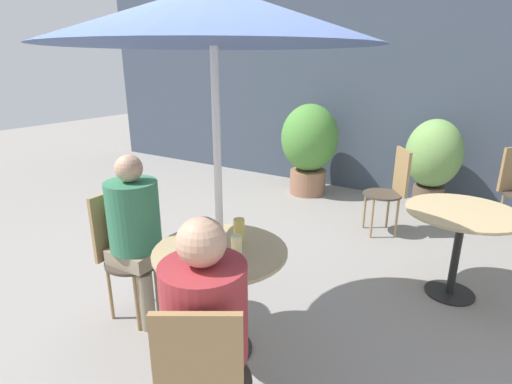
% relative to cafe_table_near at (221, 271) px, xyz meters
% --- Properties ---
extents(ground_plane, '(20.00, 20.00, 0.00)m').
position_rel_cafe_table_near_xyz_m(ground_plane, '(-0.17, 0.00, -0.57)').
color(ground_plane, gray).
extents(storefront_wall, '(10.00, 0.06, 3.00)m').
position_rel_cafe_table_near_xyz_m(storefront_wall, '(-0.17, 3.79, 0.93)').
color(storefront_wall, '#3D4756').
rests_on(storefront_wall, ground_plane).
extents(cafe_table_near, '(0.80, 0.80, 0.71)m').
position_rel_cafe_table_near_xyz_m(cafe_table_near, '(0.00, 0.00, 0.00)').
color(cafe_table_near, black).
rests_on(cafe_table_near, ground_plane).
extents(cafe_table_far, '(0.82, 0.82, 0.71)m').
position_rel_cafe_table_near_xyz_m(cafe_table_far, '(1.14, 1.50, 0.01)').
color(cafe_table_far, black).
rests_on(cafe_table_far, ground_plane).
extents(bistro_chair_0, '(0.40, 0.40, 0.92)m').
position_rel_cafe_table_near_xyz_m(bistro_chair_0, '(-0.84, -0.03, -0.02)').
color(bistro_chair_0, '#42382D').
rests_on(bistro_chair_0, ground_plane).
extents(bistro_chair_1, '(0.45, 0.46, 0.92)m').
position_rel_cafe_table_near_xyz_m(bistro_chair_1, '(0.45, -0.71, -0.02)').
color(bistro_chair_1, '#42382D').
rests_on(bistro_chair_1, ground_plane).
extents(bistro_chair_4, '(0.46, 0.45, 0.92)m').
position_rel_cafe_table_near_xyz_m(bistro_chair_4, '(0.40, 2.45, -0.02)').
color(bistro_chair_4, '#42382D').
rests_on(bistro_chair_4, ground_plane).
extents(seated_person_0, '(0.36, 0.35, 1.21)m').
position_rel_cafe_table_near_xyz_m(seated_person_0, '(-0.69, -0.03, 0.14)').
color(seated_person_0, gray).
rests_on(seated_person_0, ground_plane).
extents(seated_person_1, '(0.45, 0.46, 1.20)m').
position_rel_cafe_table_near_xyz_m(seated_person_1, '(0.37, -0.58, 0.14)').
color(seated_person_1, '#2D2D33').
rests_on(seated_person_1, ground_plane).
extents(beer_glass_0, '(0.07, 0.07, 0.17)m').
position_rel_cafe_table_near_xyz_m(beer_glass_0, '(-0.11, -0.13, 0.23)').
color(beer_glass_0, '#B28433').
rests_on(beer_glass_0, cafe_table_near).
extents(beer_glass_1, '(0.06, 0.06, 0.15)m').
position_rel_cafe_table_near_xyz_m(beer_glass_1, '(0.16, -0.06, 0.22)').
color(beer_glass_1, beige).
rests_on(beer_glass_1, cafe_table_near).
extents(beer_glass_2, '(0.07, 0.07, 0.14)m').
position_rel_cafe_table_near_xyz_m(beer_glass_2, '(0.02, 0.17, 0.21)').
color(beer_glass_2, '#DBC65B').
rests_on(beer_glass_2, cafe_table_near).
extents(potted_plant_0, '(0.77, 0.77, 1.24)m').
position_rel_cafe_table_near_xyz_m(potted_plant_0, '(-0.93, 3.22, 0.14)').
color(potted_plant_0, '#93664C').
rests_on(potted_plant_0, ground_plane).
extents(potted_plant_1, '(0.64, 0.64, 1.14)m').
position_rel_cafe_table_near_xyz_m(potted_plant_1, '(0.63, 3.32, 0.10)').
color(potted_plant_1, brown).
rests_on(potted_plant_1, ground_plane).
extents(umbrella, '(1.70, 1.70, 2.13)m').
position_rel_cafe_table_near_xyz_m(umbrella, '(-0.00, 0.00, 1.41)').
color(umbrella, silver).
rests_on(umbrella, ground_plane).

